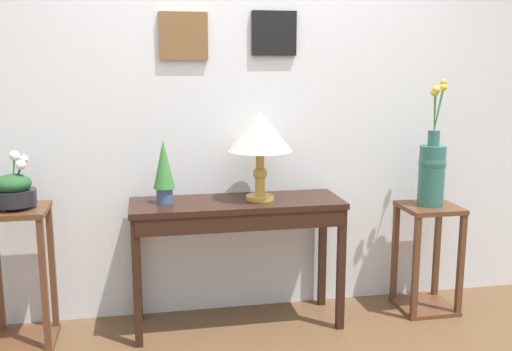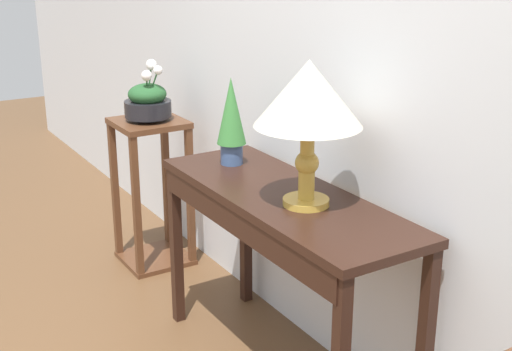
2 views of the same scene
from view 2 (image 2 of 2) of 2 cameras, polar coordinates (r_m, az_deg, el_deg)
The scene contains 6 objects.
back_wall_with_art at distance 2.65m, azimuth 9.41°, elevation 11.50°, with size 9.00×0.13×2.80m.
console_table at distance 2.71m, azimuth 1.86°, elevation -3.73°, with size 1.28×0.44×0.80m.
table_lamp at distance 2.46m, azimuth 4.29°, elevation 6.28°, with size 0.39×0.39×0.53m.
potted_plant_on_console at distance 2.98m, azimuth -2.02°, elevation 4.72°, with size 0.13×0.13×0.38m.
pedestal_stand_left at distance 3.86m, azimuth -8.43°, elevation -1.40°, with size 0.35×0.35×0.81m.
planter_bowl_wide_left at distance 3.71m, azimuth -8.79°, elevation 6.02°, with size 0.25×0.25×0.32m.
Camera 2 is at (1.99, -0.38, 1.73)m, focal length 49.21 mm.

